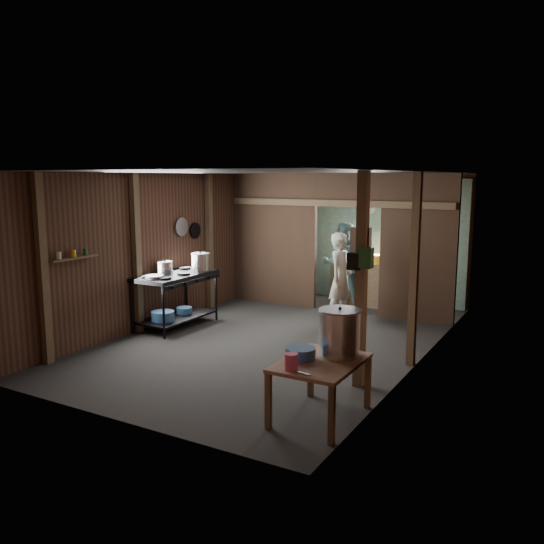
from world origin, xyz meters
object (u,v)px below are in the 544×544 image
Objects in this scene: stove_pot_large at (200,262)px; stock_pot at (340,333)px; pink_bucket at (291,361)px; cook at (341,278)px; yellow_tub at (378,259)px; gas_range at (176,300)px; prep_table at (320,389)px.

stove_pot_large reaches higher than stock_pot.
cook is (-1.22, 4.18, 0.08)m from pink_bucket.
yellow_tub is (-1.09, 5.72, 0.23)m from pink_bucket.
gas_range is at bearing -109.21° from stove_pot_large.
gas_range is at bearing -127.99° from yellow_tub.
gas_range is 4.39m from pink_bucket.
pink_bucket is 4.35m from cook.
stock_pot is 3.22× the size of pink_bucket.
pink_bucket is 0.51× the size of yellow_tub.
stove_pot_large reaches higher than prep_table.
prep_table is (3.71, -2.17, -0.14)m from gas_range.
prep_table is at bearing -109.31° from stock_pot.
yellow_tub is at bearing 2.42° from cook.
yellow_tub is 1.55m from cook.
cook is at bearing 106.23° from pink_bucket.
yellow_tub reaches higher than gas_range.
cook is (2.35, 1.62, 0.34)m from gas_range.
prep_table is 4.06m from cook.
gas_range is 4.27m from stock_pot.
pink_bucket is at bearing -110.82° from prep_table.
prep_table is 0.57m from pink_bucket.
stock_pot is at bearing 69.80° from pink_bucket.
cook reaches higher than pink_bucket.
stove_pot_large is at bearing 124.52° from cook.
yellow_tub is (2.47, 3.16, 0.48)m from gas_range.
prep_table is 2.01× the size of stock_pot.
yellow_tub is at bearing 104.76° from stock_pot.
stove_pot_large is 0.21× the size of cook.
gas_range is 0.79m from stove_pot_large.
stove_pot_large is at bearing 143.09° from prep_table.
gas_range is 4.04m from yellow_tub.
stock_pot reaches higher than pink_bucket.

